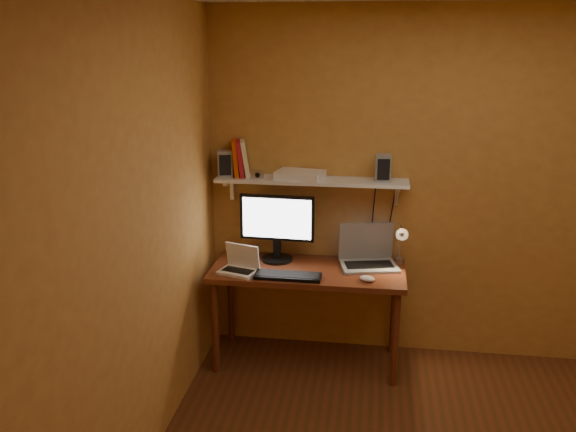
% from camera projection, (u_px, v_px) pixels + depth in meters
% --- Properties ---
extents(room, '(3.44, 3.24, 2.64)m').
position_uv_depth(room, '(470.00, 268.00, 2.92)').
color(room, brown).
rests_on(room, ground).
extents(desk, '(1.40, 0.60, 0.75)m').
position_uv_depth(desk, '(308.00, 280.00, 4.44)').
color(desk, maroon).
rests_on(desk, ground).
extents(wall_shelf, '(1.40, 0.25, 0.21)m').
position_uv_depth(wall_shelf, '(312.00, 181.00, 4.43)').
color(wall_shelf, silver).
rests_on(wall_shelf, room).
extents(monitor, '(0.56, 0.25, 0.50)m').
position_uv_depth(monitor, '(277.00, 224.00, 4.51)').
color(monitor, black).
rests_on(monitor, desk).
extents(laptop, '(0.46, 0.37, 0.30)m').
position_uv_depth(laptop, '(368.00, 254.00, 4.48)').
color(laptop, gray).
rests_on(laptop, desk).
extents(netbook, '(0.30, 0.25, 0.20)m').
position_uv_depth(netbook, '(240.00, 264.00, 4.35)').
color(netbook, white).
rests_on(netbook, desk).
extents(keyboard, '(0.47, 0.16, 0.02)m').
position_uv_depth(keyboard, '(288.00, 276.00, 4.25)').
color(keyboard, black).
rests_on(keyboard, desk).
extents(mouse, '(0.12, 0.10, 0.04)m').
position_uv_depth(mouse, '(367.00, 279.00, 4.18)').
color(mouse, white).
rests_on(mouse, desk).
extents(desk_lamp, '(0.09, 0.23, 0.38)m').
position_uv_depth(desk_lamp, '(401.00, 240.00, 4.39)').
color(desk_lamp, silver).
rests_on(desk_lamp, desk).
extents(speaker_left, '(0.13, 0.13, 0.19)m').
position_uv_depth(speaker_left, '(225.00, 164.00, 4.47)').
color(speaker_left, gray).
rests_on(speaker_left, wall_shelf).
extents(speaker_right, '(0.12, 0.12, 0.19)m').
position_uv_depth(speaker_right, '(383.00, 168.00, 4.32)').
color(speaker_right, gray).
rests_on(speaker_right, wall_shelf).
extents(books, '(0.17, 0.19, 0.27)m').
position_uv_depth(books, '(240.00, 158.00, 4.47)').
color(books, '#CF3D00').
rests_on(books, wall_shelf).
extents(shelf_camera, '(0.10, 0.05, 0.06)m').
position_uv_depth(shelf_camera, '(257.00, 175.00, 4.42)').
color(shelf_camera, silver).
rests_on(shelf_camera, wall_shelf).
extents(router, '(0.37, 0.28, 0.06)m').
position_uv_depth(router, '(300.00, 175.00, 4.43)').
color(router, white).
rests_on(router, wall_shelf).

